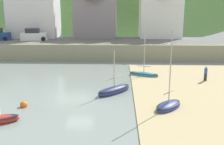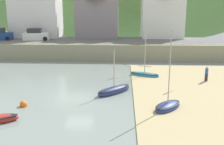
# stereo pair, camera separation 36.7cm
# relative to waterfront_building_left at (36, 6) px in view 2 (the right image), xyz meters

# --- Properties ---
(quay_seawall) EXTENTS (48.00, 9.40, 2.40)m
(quay_seawall) POSITION_rel_waterfront_building_left_xyz_m (11.44, -7.70, -6.46)
(quay_seawall) COLOR gray
(quay_seawall) RESTS_ON ground
(hillside_backdrop) EXTENTS (80.00, 44.00, 22.45)m
(hillside_backdrop) POSITION_rel_waterfront_building_left_xyz_m (12.77, 30.00, 0.04)
(hillside_backdrop) COLOR #5D8D47
(hillside_backdrop) RESTS_ON ground
(waterfront_building_left) EXTENTS (8.59, 5.67, 10.68)m
(waterfront_building_left) POSITION_rel_waterfront_building_left_xyz_m (0.00, 0.00, 0.00)
(waterfront_building_left) COLOR silver
(waterfront_building_left) RESTS_ON ground
(waterfront_building_centre) EXTENTS (7.56, 5.35, 8.80)m
(waterfront_building_centre) POSITION_rel_waterfront_building_left_xyz_m (10.81, -0.00, -0.92)
(waterfront_building_centre) COLOR gray
(waterfront_building_centre) RESTS_ON ground
(waterfront_building_right) EXTENTS (7.33, 5.42, 8.99)m
(waterfront_building_right) POSITION_rel_waterfront_building_left_xyz_m (22.09, -0.00, -0.84)
(waterfront_building_right) COLOR white
(waterfront_building_right) RESTS_ON ground
(rowboat_small_beached) EXTENTS (2.97, 3.10, 6.66)m
(rowboat_small_beached) POSITION_rel_waterfront_building_left_xyz_m (19.13, -27.81, -7.52)
(rowboat_small_beached) COLOR navy
(rowboat_small_beached) RESTS_ON ground
(dinghy_open_wooden) EXTENTS (3.65, 2.32, 6.53)m
(dinghy_open_wooden) POSITION_rel_waterfront_building_left_xyz_m (17.97, -17.62, -7.55)
(dinghy_open_wooden) COLOR teal
(dinghy_open_wooden) RESTS_ON ground
(sailboat_blue_trim) EXTENTS (3.64, 3.64, 4.38)m
(sailboat_blue_trim) POSITION_rel_waterfront_building_left_xyz_m (14.62, -23.77, -7.54)
(sailboat_blue_trim) COLOR navy
(sailboat_blue_trim) RESTS_ON ground
(parked_car_by_wall) EXTENTS (4.25, 2.11, 1.95)m
(parked_car_by_wall) POSITION_rel_waterfront_building_left_xyz_m (1.15, -4.50, -4.61)
(parked_car_by_wall) COLOR silver
(parked_car_by_wall) RESTS_ON ground
(person_on_slipway) EXTENTS (0.34, 0.34, 1.62)m
(person_on_slipway) POSITION_rel_waterfront_building_left_xyz_m (24.53, -19.60, -6.83)
(person_on_slipway) COLOR #282833
(person_on_slipway) RESTS_ON ground
(mooring_buoy) EXTENTS (0.62, 0.62, 0.62)m
(mooring_buoy) POSITION_rel_waterfront_building_left_xyz_m (7.16, -27.60, -7.63)
(mooring_buoy) COLOR orange
(mooring_buoy) RESTS_ON ground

